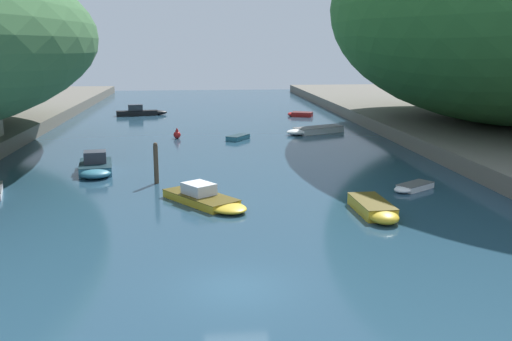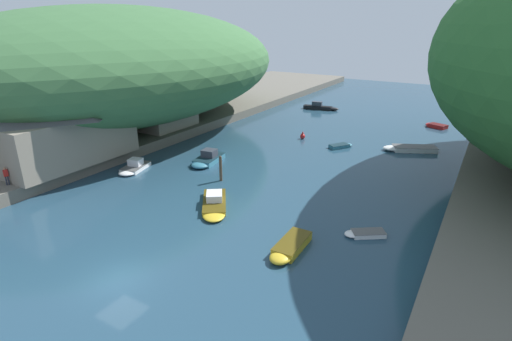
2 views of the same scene
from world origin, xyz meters
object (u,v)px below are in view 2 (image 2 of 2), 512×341
object	(u,v)px
boat_mid_channel	(364,234)
boat_small_dinghy	(207,160)
boat_white_cruiser	(342,146)
boat_moored_right	(408,148)
channel_buoy_near	(303,136)
boat_open_rowboat	(214,204)
boat_near_quay	(435,126)
boathouse_shed	(162,111)
boat_cabin_cruiser	(321,107)
boat_navy_launch	(134,167)
person_on_quay	(6,175)
boat_far_upstream	(289,248)
waterfront_building	(55,122)

from	to	relation	value
boat_mid_channel	boat_small_dinghy	distance (m)	21.23
boat_white_cruiser	boat_mid_channel	distance (m)	22.40
boat_moored_right	channel_buoy_near	size ratio (longest dim) A/B	6.37
boat_open_rowboat	boat_near_quay	distance (m)	41.27
boathouse_shed	boat_moored_right	world-z (taller)	boathouse_shed
boat_cabin_cruiser	boat_small_dinghy	world-z (taller)	boat_small_dinghy
boat_navy_launch	boathouse_shed	bearing A→B (deg)	-76.09
boat_white_cruiser	person_on_quay	distance (m)	36.83
boat_moored_right	boat_far_upstream	world-z (taller)	boat_far_upstream
boat_far_upstream	boat_mid_channel	size ratio (longest dim) A/B	1.48
boat_near_quay	boat_mid_channel	world-z (taller)	boat_near_quay
boat_cabin_cruiser	boat_far_upstream	size ratio (longest dim) A/B	1.39
boat_open_rowboat	channel_buoy_near	world-z (taller)	boat_open_rowboat
boat_open_rowboat	boat_white_cruiser	world-z (taller)	boat_open_rowboat
boathouse_shed	boat_small_dinghy	bearing A→B (deg)	-26.95
boat_near_quay	boat_far_upstream	bearing A→B (deg)	-164.05
boat_white_cruiser	boat_far_upstream	bearing A→B (deg)	-44.84
boathouse_shed	channel_buoy_near	world-z (taller)	boathouse_shed
boat_white_cruiser	channel_buoy_near	distance (m)	6.03
boat_far_upstream	person_on_quay	bearing A→B (deg)	8.93
channel_buoy_near	boat_mid_channel	bearing A→B (deg)	-55.28
boat_cabin_cruiser	boat_mid_channel	world-z (taller)	boat_cabin_cruiser
boathouse_shed	boat_open_rowboat	xyz separation A→B (m)	(19.89, -15.07, -3.10)
boathouse_shed	boat_far_upstream	xyz separation A→B (m)	(28.60, -18.11, -3.11)
boat_cabin_cruiser	boat_mid_channel	xyz separation A→B (m)	(19.95, -40.43, -0.24)
boat_open_rowboat	boat_white_cruiser	size ratio (longest dim) A/B	1.85
boat_mid_channel	channel_buoy_near	size ratio (longest dim) A/B	3.03
boathouse_shed	boat_near_quay	xyz separation A→B (m)	(32.19, 24.33, -3.17)
boathouse_shed	boat_near_quay	distance (m)	40.47
channel_buoy_near	person_on_quay	bearing A→B (deg)	-115.49
boat_open_rowboat	boat_small_dinghy	xyz separation A→B (m)	(-7.52, 8.78, 0.12)
boat_moored_right	boat_small_dinghy	world-z (taller)	boat_small_dinghy
boat_mid_channel	boat_near_quay	bearing A→B (deg)	-34.27
waterfront_building	boathouse_shed	world-z (taller)	waterfront_building
boathouse_shed	boat_cabin_cruiser	size ratio (longest dim) A/B	1.35
boat_cabin_cruiser	person_on_quay	xyz separation A→B (m)	(-9.91, -50.20, 1.79)
boat_navy_launch	boat_white_cruiser	bearing A→B (deg)	-145.98
waterfront_building	boat_white_cruiser	bearing A→B (deg)	45.16
boat_near_quay	person_on_quay	size ratio (longest dim) A/B	2.06
boathouse_shed	person_on_quay	bearing A→B (deg)	-83.57
boat_navy_launch	boat_mid_channel	world-z (taller)	boat_navy_launch
boathouse_shed	boat_cabin_cruiser	xyz separation A→B (m)	(12.50, 27.25, -3.00)
boat_open_rowboat	boat_small_dinghy	distance (m)	11.56
boat_near_quay	boat_white_cruiser	bearing A→B (deg)	173.58
boat_mid_channel	boathouse_shed	bearing A→B (deg)	33.21
boat_moored_right	boat_white_cruiser	bearing A→B (deg)	84.51
boat_near_quay	boat_cabin_cruiser	xyz separation A→B (m)	(-19.68, 2.92, 0.17)
boathouse_shed	boat_small_dinghy	world-z (taller)	boathouse_shed
boat_moored_right	boat_open_rowboat	distance (m)	27.60
boathouse_shed	boat_navy_launch	distance (m)	14.38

